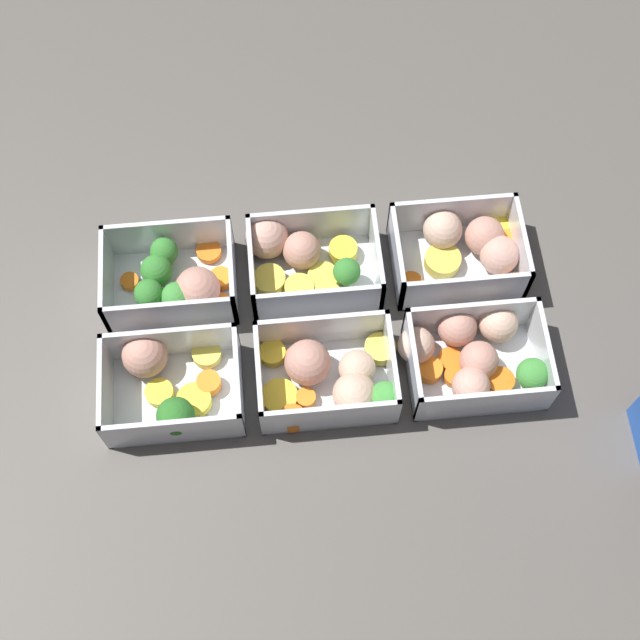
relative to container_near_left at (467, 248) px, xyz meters
The scene contains 7 objects.
ground_plane 0.18m from the container_near_left, 22.88° to the left, with size 4.00×4.00×0.00m, color #56514C.
container_near_left is the anchor object (origin of this frame).
container_near_center 0.18m from the container_near_left, ahead, with size 0.15×0.12×0.06m.
container_near_right 0.32m from the container_near_left, ahead, with size 0.14×0.10×0.06m.
container_far_left 0.13m from the container_near_left, 83.34° to the left, with size 0.16×0.12×0.06m.
container_far_center 0.21m from the container_near_left, 40.25° to the left, with size 0.16×0.11×0.06m.
container_far_right 0.35m from the container_near_left, 21.47° to the left, with size 0.14×0.12×0.06m.
Camera 1 is at (0.04, 0.39, 0.87)m, focal length 50.00 mm.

